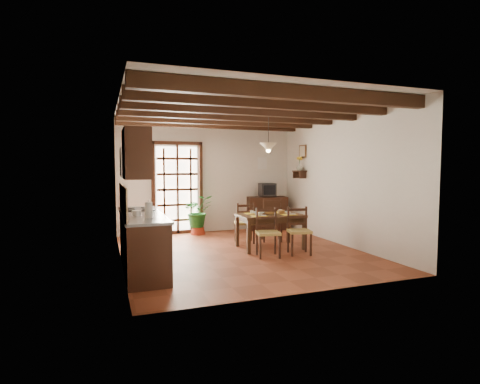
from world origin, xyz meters
name	(u,v)px	position (x,y,z in m)	size (l,w,h in m)	color
ground_plane	(242,252)	(0.00, 0.00, 0.00)	(5.00, 5.00, 0.00)	brown
room_shell	(242,159)	(0.00, 0.00, 1.82)	(4.52, 5.02, 2.81)	silver
ceiling_beams	(242,113)	(0.00, 0.00, 2.69)	(4.50, 4.34, 0.20)	black
french_door	(177,186)	(-0.80, 2.45, 1.18)	(1.26, 0.11, 2.32)	white
kitchen_counter	(142,241)	(-1.96, -0.60, 0.47)	(0.64, 2.25, 1.38)	black
upper_cabinet	(136,154)	(-2.08, -1.30, 1.85)	(0.35, 0.80, 0.70)	black
range_hood	(132,163)	(-2.05, -0.05, 1.73)	(0.38, 0.60, 0.54)	white
counter_items	(141,210)	(-1.95, -0.51, 0.96)	(0.50, 1.43, 0.25)	black
dining_table	(270,219)	(0.66, 0.15, 0.61)	(1.31, 0.87, 0.70)	#372112
chair_near_left	(268,241)	(0.32, -0.49, 0.28)	(0.49, 0.47, 0.90)	tan
chair_near_right	(299,239)	(0.97, -0.51, 0.28)	(0.50, 0.48, 0.89)	tan
chair_far_left	(245,230)	(0.36, 0.82, 0.28)	(0.48, 0.46, 0.89)	tan
chair_far_right	(272,228)	(1.00, 0.80, 0.30)	(0.55, 0.53, 0.97)	tan
table_setting	(270,215)	(0.66, 0.15, 0.68)	(0.94, 0.62, 0.09)	yellow
table_bowl	(259,213)	(0.43, 0.21, 0.73)	(0.22, 0.22, 0.05)	white
sideboard	(267,213)	(1.53, 2.23, 0.43)	(1.02, 0.46, 0.87)	black
crt_tv	(267,190)	(1.53, 2.22, 1.06)	(0.42, 0.39, 0.34)	black
fuse_box	(262,163)	(1.50, 2.48, 1.75)	(0.25, 0.03, 0.32)	white
plant_pot	(198,230)	(-0.35, 2.18, 0.11)	(0.36, 0.36, 0.22)	maroon
potted_plant	(198,211)	(-0.35, 2.18, 0.57)	(1.84, 1.58, 2.05)	#144C19
wall_shelf	(299,173)	(2.14, 1.60, 1.51)	(0.20, 0.42, 0.20)	black
shelf_vase	(300,167)	(2.14, 1.60, 1.65)	(0.15, 0.15, 0.15)	#B2BFB2
shelf_flowers	(300,159)	(2.14, 1.60, 1.86)	(0.14, 0.14, 0.36)	yellow
framed_picture	(303,151)	(2.22, 1.60, 2.05)	(0.03, 0.32, 0.32)	brown
pendant_lamp	(268,146)	(0.66, 0.25, 2.08)	(0.36, 0.36, 0.84)	black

